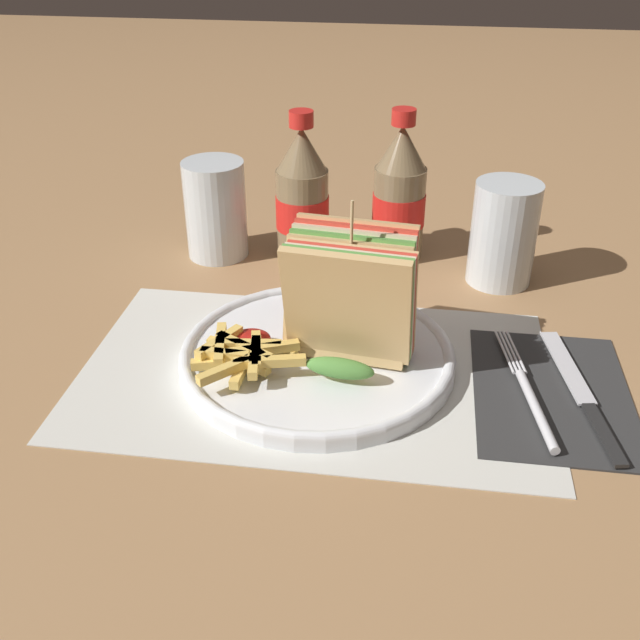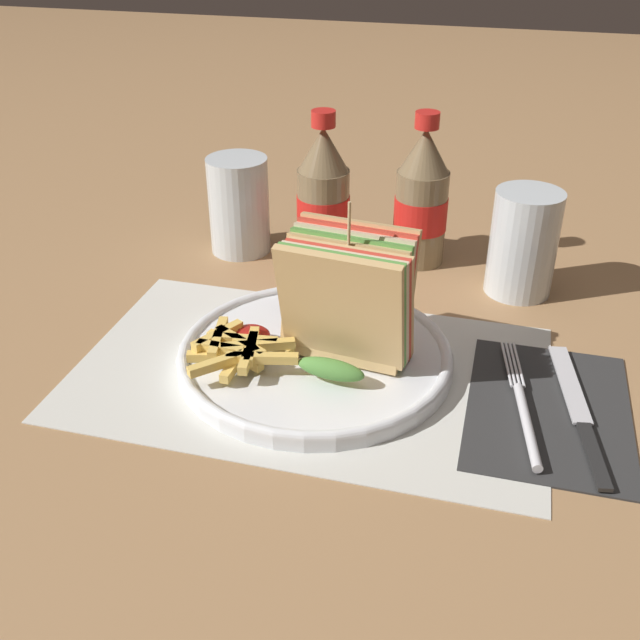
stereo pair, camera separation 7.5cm
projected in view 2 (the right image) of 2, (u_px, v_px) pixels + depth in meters
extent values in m
plane|color=#9E754C|center=(327.00, 371.00, 0.75)|extent=(4.00, 4.00, 0.00)
cube|color=silver|center=(310.00, 372.00, 0.74)|extent=(0.46, 0.29, 0.00)
cylinder|color=white|center=(315.00, 358.00, 0.75)|extent=(0.28, 0.28, 0.01)
torus|color=white|center=(315.00, 352.00, 0.75)|extent=(0.28, 0.28, 0.01)
cube|color=tan|center=(340.00, 309.00, 0.69)|extent=(0.12, 0.05, 0.12)
cube|color=#518E3D|center=(343.00, 306.00, 0.70)|extent=(0.12, 0.05, 0.12)
cube|color=beige|center=(346.00, 304.00, 0.70)|extent=(0.12, 0.05, 0.12)
cube|color=red|center=(349.00, 301.00, 0.71)|extent=(0.12, 0.05, 0.12)
cube|color=tan|center=(352.00, 299.00, 0.72)|extent=(0.12, 0.05, 0.12)
ellipsoid|color=#518E3D|center=(331.00, 369.00, 0.70)|extent=(0.07, 0.03, 0.02)
cube|color=tan|center=(343.00, 303.00, 0.71)|extent=(0.12, 0.05, 0.12)
cube|color=#518E3D|center=(346.00, 298.00, 0.72)|extent=(0.12, 0.05, 0.12)
cube|color=beige|center=(349.00, 292.00, 0.72)|extent=(0.12, 0.05, 0.12)
cube|color=red|center=(352.00, 287.00, 0.73)|extent=(0.12, 0.05, 0.12)
cube|color=tan|center=(355.00, 281.00, 0.74)|extent=(0.12, 0.05, 0.12)
ellipsoid|color=#518E3D|center=(342.00, 343.00, 0.74)|extent=(0.07, 0.03, 0.02)
cylinder|color=tan|center=(348.00, 280.00, 0.70)|extent=(0.00, 0.00, 0.16)
cube|color=#E0B756|center=(236.00, 356.00, 0.73)|extent=(0.06, 0.03, 0.01)
cube|color=#E0B756|center=(237.00, 361.00, 0.72)|extent=(0.01, 0.07, 0.01)
cube|color=#E0B756|center=(267.00, 340.00, 0.75)|extent=(0.07, 0.04, 0.01)
cube|color=#E0B756|center=(235.00, 342.00, 0.75)|extent=(0.06, 0.02, 0.01)
cube|color=#E0B756|center=(216.00, 356.00, 0.73)|extent=(0.06, 0.02, 0.01)
cube|color=#E0B756|center=(252.00, 346.00, 0.72)|extent=(0.02, 0.06, 0.01)
cube|color=#E0B756|center=(247.00, 340.00, 0.73)|extent=(0.06, 0.02, 0.01)
cube|color=#E0B756|center=(240.00, 343.00, 0.73)|extent=(0.06, 0.04, 0.01)
cube|color=#E0B756|center=(258.00, 346.00, 0.73)|extent=(0.07, 0.04, 0.01)
cube|color=#E0B756|center=(220.00, 348.00, 0.72)|extent=(0.05, 0.01, 0.01)
cube|color=#E0B756|center=(218.00, 336.00, 0.74)|extent=(0.04, 0.06, 0.01)
cube|color=#E0B756|center=(262.00, 358.00, 0.71)|extent=(0.07, 0.02, 0.01)
cube|color=#E0B756|center=(224.00, 361.00, 0.70)|extent=(0.06, 0.06, 0.01)
cube|color=#E0B756|center=(218.00, 338.00, 0.74)|extent=(0.02, 0.07, 0.01)
cube|color=#E0B756|center=(249.00, 353.00, 0.72)|extent=(0.02, 0.07, 0.01)
ellipsoid|color=maroon|center=(251.00, 334.00, 0.76)|extent=(0.04, 0.03, 0.01)
cube|color=#2D2D2D|center=(549.00, 409.00, 0.69)|extent=(0.15, 0.21, 0.00)
cylinder|color=silver|center=(527.00, 425.00, 0.66)|extent=(0.03, 0.11, 0.01)
cylinder|color=silver|center=(507.00, 364.00, 0.74)|extent=(0.02, 0.08, 0.00)
cylinder|color=silver|center=(511.00, 364.00, 0.74)|extent=(0.02, 0.08, 0.00)
cylinder|color=silver|center=(515.00, 364.00, 0.74)|extent=(0.02, 0.08, 0.00)
cylinder|color=silver|center=(519.00, 364.00, 0.74)|extent=(0.02, 0.08, 0.00)
cube|color=black|center=(594.00, 455.00, 0.63)|extent=(0.03, 0.08, 0.00)
cube|color=silver|center=(569.00, 383.00, 0.72)|extent=(0.04, 0.13, 0.00)
cylinder|color=#7A6647|center=(323.00, 216.00, 0.94)|extent=(0.06, 0.06, 0.12)
cylinder|color=red|center=(323.00, 211.00, 0.93)|extent=(0.07, 0.07, 0.04)
cone|color=#7A6647|center=(323.00, 149.00, 0.89)|extent=(0.06, 0.06, 0.05)
cylinder|color=red|center=(323.00, 119.00, 0.87)|extent=(0.03, 0.03, 0.02)
cylinder|color=#7A6647|center=(420.00, 217.00, 0.93)|extent=(0.06, 0.06, 0.12)
cylinder|color=red|center=(420.00, 213.00, 0.93)|extent=(0.07, 0.07, 0.04)
cone|color=#7A6647|center=(425.00, 150.00, 0.89)|extent=(0.06, 0.06, 0.05)
cylinder|color=red|center=(427.00, 120.00, 0.87)|extent=(0.03, 0.03, 0.02)
cylinder|color=silver|center=(523.00, 243.00, 0.86)|extent=(0.08, 0.08, 0.12)
cylinder|color=black|center=(520.00, 262.00, 0.87)|extent=(0.07, 0.07, 0.07)
cylinder|color=silver|center=(239.00, 205.00, 0.96)|extent=(0.08, 0.08, 0.12)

